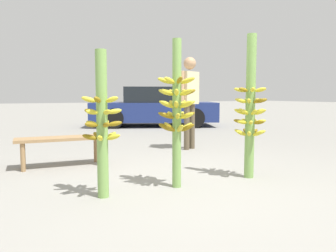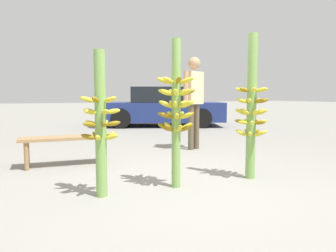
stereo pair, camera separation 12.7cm
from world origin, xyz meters
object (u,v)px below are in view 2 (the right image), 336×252
at_px(market_bench, 65,141).
at_px(parked_car, 162,107).
at_px(vendor_person, 194,93).
at_px(banana_stalk_left, 101,123).
at_px(banana_stalk_center, 176,109).
at_px(banana_stalk_right, 252,109).

bearing_deg(market_bench, parked_car, 56.97).
bearing_deg(vendor_person, banana_stalk_left, -159.56).
height_order(banana_stalk_center, parked_car, banana_stalk_center).
height_order(banana_stalk_left, parked_car, banana_stalk_left).
xyz_separation_m(banana_stalk_left, banana_stalk_center, (0.82, -0.02, 0.12)).
distance_m(banana_stalk_left, market_bench, 1.68).
xyz_separation_m(banana_stalk_right, vendor_person, (0.44, 2.14, 0.19)).
bearing_deg(parked_car, banana_stalk_center, 179.76).
bearing_deg(banana_stalk_center, market_bench, 119.58).
relative_size(banana_stalk_center, banana_stalk_right, 0.93).
relative_size(banana_stalk_center, parked_car, 0.37).
bearing_deg(vendor_person, market_bench, 168.38).
bearing_deg(banana_stalk_left, market_bench, 94.26).
relative_size(banana_stalk_center, vendor_person, 0.94).
distance_m(banana_stalk_right, market_bench, 2.61).
relative_size(banana_stalk_right, vendor_person, 1.02).
height_order(banana_stalk_left, banana_stalk_center, banana_stalk_center).
relative_size(banana_stalk_left, banana_stalk_right, 0.83).
bearing_deg(banana_stalk_left, banana_stalk_center, -1.34).
bearing_deg(vendor_person, banana_stalk_center, -146.64).
bearing_deg(banana_stalk_right, vendor_person, 78.35).
relative_size(banana_stalk_right, market_bench, 1.39).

